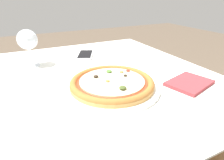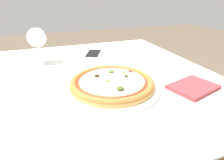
{
  "view_description": "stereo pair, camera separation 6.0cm",
  "coord_description": "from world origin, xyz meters",
  "px_view_note": "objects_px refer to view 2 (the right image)",
  "views": [
    {
      "loc": [
        -0.09,
        -0.62,
        1.05
      ],
      "look_at": [
        0.15,
        -0.13,
        0.79
      ],
      "focal_mm": 30.0,
      "sensor_mm": 36.0,
      "label": 1
    },
    {
      "loc": [
        -0.04,
        -0.64,
        1.05
      ],
      "look_at": [
        0.15,
        -0.13,
        0.79
      ],
      "focal_mm": 30.0,
      "sensor_mm": 36.0,
      "label": 2
    }
  ],
  "objects_px": {
    "pizza_plate": "(112,84)",
    "wine_glass_far_left": "(37,38)",
    "dining_table": "(65,103)",
    "cell_phone": "(93,54)"
  },
  "relations": [
    {
      "from": "dining_table",
      "to": "wine_glass_far_left",
      "type": "xyz_separation_m",
      "value": [
        -0.07,
        0.21,
        0.21
      ]
    },
    {
      "from": "dining_table",
      "to": "wine_glass_far_left",
      "type": "distance_m",
      "value": 0.3
    },
    {
      "from": "pizza_plate",
      "to": "wine_glass_far_left",
      "type": "xyz_separation_m",
      "value": [
        -0.22,
        0.34,
        0.09
      ]
    },
    {
      "from": "pizza_plate",
      "to": "wine_glass_far_left",
      "type": "bearing_deg",
      "value": 123.05
    },
    {
      "from": "dining_table",
      "to": "cell_phone",
      "type": "xyz_separation_m",
      "value": [
        0.18,
        0.24,
        0.11
      ]
    },
    {
      "from": "dining_table",
      "to": "pizza_plate",
      "type": "height_order",
      "value": "pizza_plate"
    },
    {
      "from": "pizza_plate",
      "to": "wine_glass_far_left",
      "type": "relative_size",
      "value": 2.02
    },
    {
      "from": "pizza_plate",
      "to": "cell_phone",
      "type": "xyz_separation_m",
      "value": [
        0.03,
        0.37,
        -0.01
      ]
    },
    {
      "from": "wine_glass_far_left",
      "to": "cell_phone",
      "type": "xyz_separation_m",
      "value": [
        0.25,
        0.03,
        -0.1
      ]
    },
    {
      "from": "dining_table",
      "to": "wine_glass_far_left",
      "type": "bearing_deg",
      "value": 109.21
    }
  ]
}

